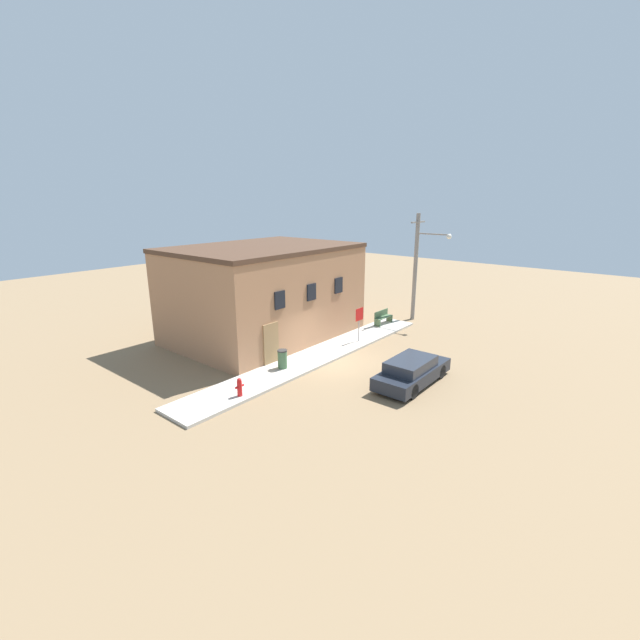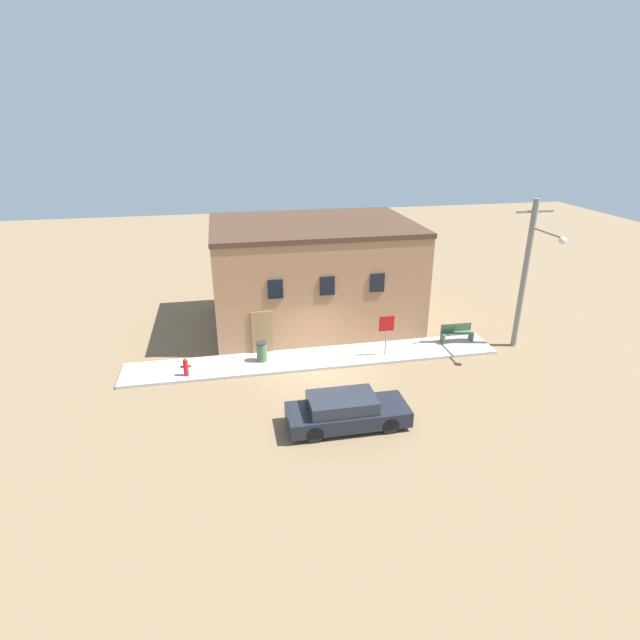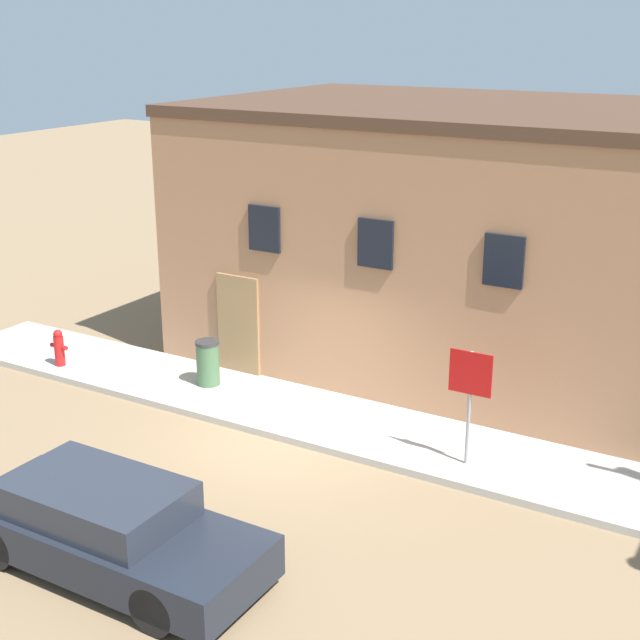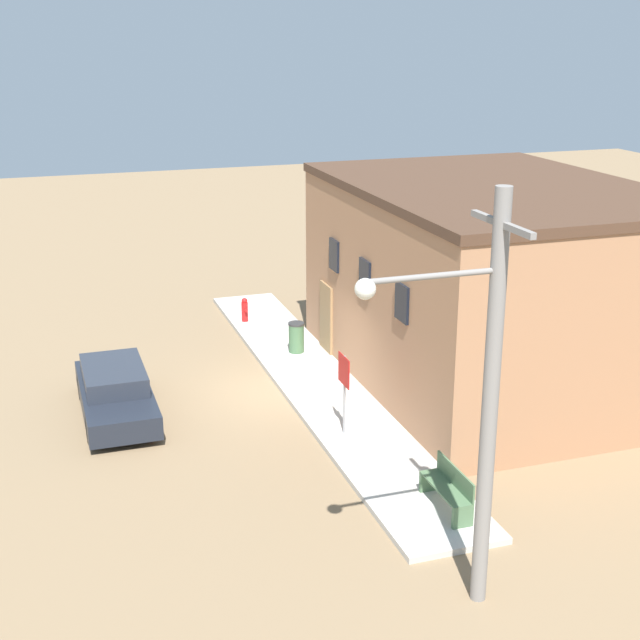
{
  "view_description": "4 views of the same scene",
  "coord_description": "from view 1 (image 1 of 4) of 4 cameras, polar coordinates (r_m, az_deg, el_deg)",
  "views": [
    {
      "loc": [
        -16.32,
        -12.5,
        8.08
      ],
      "look_at": [
        0.24,
        1.08,
        2.0
      ],
      "focal_mm": 24.0,
      "sensor_mm": 36.0,
      "label": 1
    },
    {
      "loc": [
        -3.83,
        -19.42,
        10.62
      ],
      "look_at": [
        0.24,
        1.08,
        2.0
      ],
      "focal_mm": 28.0,
      "sensor_mm": 36.0,
      "label": 2
    },
    {
      "loc": [
        7.9,
        -11.94,
        7.08
      ],
      "look_at": [
        0.24,
        1.08,
        2.0
      ],
      "focal_mm": 50.0,
      "sensor_mm": 36.0,
      "label": 3
    },
    {
      "loc": [
        21.6,
        -6.03,
        9.44
      ],
      "look_at": [
        0.24,
        1.08,
        2.0
      ],
      "focal_mm": 50.0,
      "sensor_mm": 36.0,
      "label": 4
    }
  ],
  "objects": [
    {
      "name": "fire_hydrant",
      "position": [
        18.32,
        -10.68,
        -8.77
      ],
      "size": [
        0.45,
        0.21,
        0.8
      ],
      "color": "red",
      "rests_on": "sidewalk"
    },
    {
      "name": "bench",
      "position": [
        28.42,
        8.37,
        0.37
      ],
      "size": [
        1.6,
        0.44,
        0.89
      ],
      "color": "#4C6B47",
      "rests_on": "sidewalk"
    },
    {
      "name": "utility_pole",
      "position": [
        29.66,
        12.9,
        7.32
      ],
      "size": [
        1.8,
        2.49,
        7.19
      ],
      "color": "gray",
      "rests_on": "ground"
    },
    {
      "name": "sidewalk",
      "position": [
        22.69,
        -0.38,
        -4.83
      ],
      "size": [
        17.37,
        2.16,
        0.13
      ],
      "color": "#BCB7AD",
      "rests_on": "ground"
    },
    {
      "name": "ground_plane",
      "position": [
        22.09,
        1.78,
        -5.61
      ],
      "size": [
        80.0,
        80.0,
        0.0
      ],
      "primitive_type": "plane",
      "color": "#846B4C"
    },
    {
      "name": "stop_sign",
      "position": [
        24.5,
        5.26,
        0.25
      ],
      "size": [
        0.72,
        0.06,
        1.97
      ],
      "color": "gray",
      "rests_on": "sidewalk"
    },
    {
      "name": "trash_bin",
      "position": [
        20.9,
        -5.03,
        -5.2
      ],
      "size": [
        0.48,
        0.48,
        0.92
      ],
      "color": "#426642",
      "rests_on": "sidewalk"
    },
    {
      "name": "brick_building",
      "position": [
        25.65,
        -7.49,
        3.71
      ],
      "size": [
        10.48,
        7.5,
        5.48
      ],
      "color": "#A87551",
      "rests_on": "ground"
    },
    {
      "name": "parked_car",
      "position": [
        19.81,
        12.16,
        -6.69
      ],
      "size": [
        4.44,
        1.71,
        1.25
      ],
      "color": "black",
      "rests_on": "ground"
    }
  ]
}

